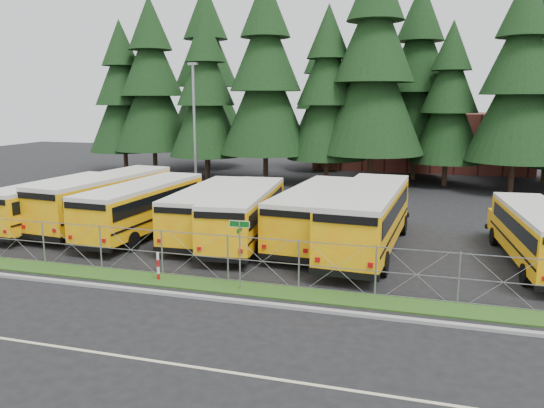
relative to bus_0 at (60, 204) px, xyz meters
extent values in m
plane|color=black|center=(13.88, -5.24, -1.38)|extent=(120.00, 120.00, 0.00)
cube|color=gray|center=(13.88, -8.34, -1.32)|extent=(50.00, 0.25, 0.12)
cube|color=#214112|center=(13.88, -6.94, -1.35)|extent=(50.00, 1.40, 0.06)
cube|color=beige|center=(13.88, -13.24, -1.38)|extent=(50.00, 0.12, 0.01)
cube|color=maroon|center=(19.88, 34.76, 1.62)|extent=(22.00, 10.00, 6.00)
cylinder|color=gray|center=(13.68, -7.03, 0.02)|extent=(0.06, 0.06, 2.80)
cube|color=#0B5215|center=(13.68, -7.03, 1.30)|extent=(0.80, 0.03, 0.22)
cube|color=white|center=(13.68, -7.03, 1.30)|extent=(0.84, 0.03, 0.26)
cube|color=#0B5215|center=(13.68, -7.03, 1.06)|extent=(0.03, 0.55, 0.18)
cylinder|color=#B20C0C|center=(10.04, -6.92, -0.78)|extent=(0.11, 0.11, 1.20)
cylinder|color=gray|center=(3.31, 11.96, 3.62)|extent=(0.20, 0.20, 10.00)
cube|color=gray|center=(3.31, 11.96, 8.67)|extent=(0.70, 0.35, 0.18)
camera|label=1|loc=(20.44, -25.84, 6.03)|focal=35.00mm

